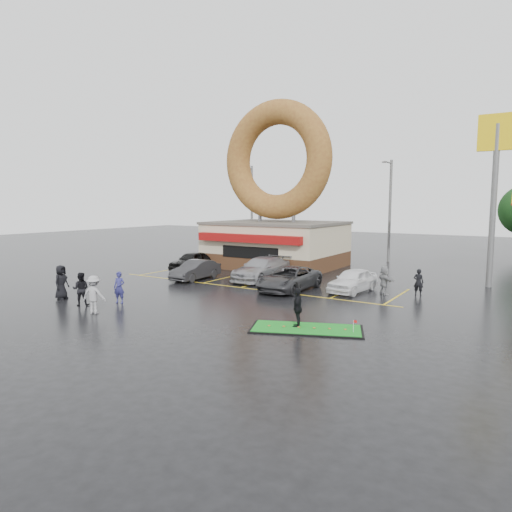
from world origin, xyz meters
The scene contains 19 objects.
ground centered at (0.00, 0.00, 0.00)m, with size 120.00×120.00×0.00m, color black.
donut_shop centered at (-3.00, 12.97, 4.46)m, with size 10.20×8.70×13.50m.
shell_sign centered at (13.00, 12.00, 7.38)m, with size 2.20×0.36×10.60m.
streetlight_left centered at (-10.00, 19.92, 4.78)m, with size 0.40×2.21×9.00m.
streetlight_mid centered at (4.00, 20.92, 4.78)m, with size 0.40×2.21×9.00m.
car_black centered at (-7.47, 7.50, 0.72)m, with size 1.70×4.22×1.44m, color black.
car_dgrey centered at (-4.28, 4.20, 0.67)m, with size 1.41×4.04×1.33m, color #2C2B2E.
car_silver centered at (-0.36, 6.48, 0.78)m, with size 2.18×5.37×1.56m, color #939397.
car_grey centered at (2.96, 4.31, 0.70)m, with size 2.33×5.06×1.41m, color #323235.
car_white centered at (6.39, 5.85, 0.69)m, with size 1.64×4.07×1.39m, color white.
person_blue centered at (-2.87, -3.66, 0.83)m, with size 0.61×0.40×1.67m, color navy.
person_blackjkt centered at (-4.06, -5.12, 0.86)m, with size 0.84×0.65×1.72m, color black.
person_hoodie centered at (-2.07, -5.85, 0.91)m, with size 1.18×0.68×1.83m, color #9A9A9D.
person_bystander centered at (-6.33, -4.68, 0.94)m, with size 0.92×0.60×1.88m, color black.
person_cameraman centered at (7.24, -2.85, 0.84)m, with size 0.99×0.41×1.69m, color black.
person_walker_near centered at (8.17, 6.14, 0.82)m, with size 1.52×0.49×1.64m, color gray.
person_walker_far centered at (9.91, 6.86, 0.77)m, with size 0.56×0.37×1.53m, color black.
dumpster centered at (-7.50, 12.67, 0.65)m, with size 1.80×1.20×1.30m, color #1A4319.
putting_green centered at (7.70, -2.91, 0.04)m, with size 5.05×3.61×0.58m.
Camera 1 is at (15.91, -19.63, 5.26)m, focal length 32.00 mm.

